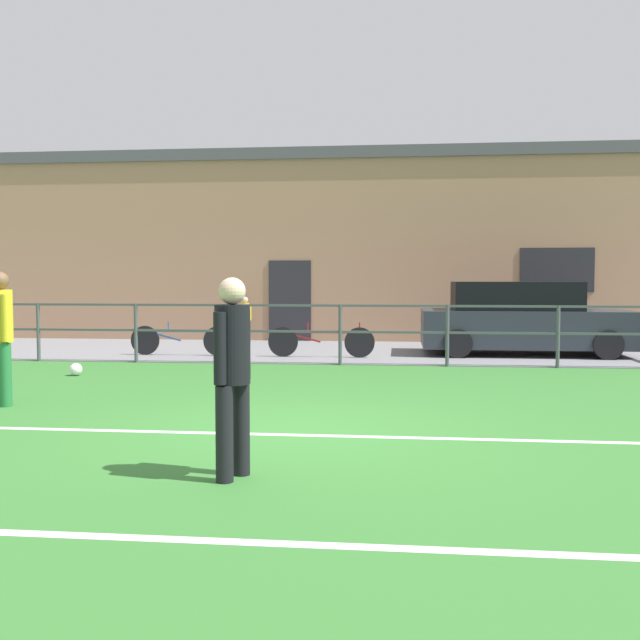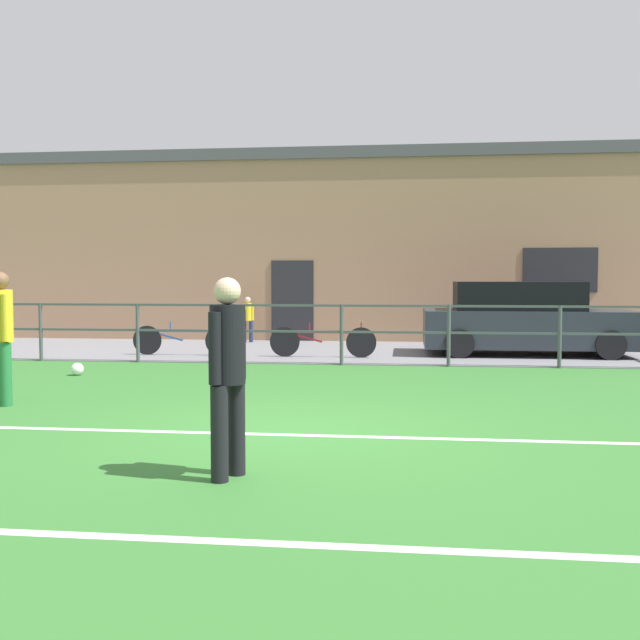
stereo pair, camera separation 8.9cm
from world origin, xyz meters
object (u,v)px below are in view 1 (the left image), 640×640
spectator_child (245,316)px  parked_car_red (522,320)px  player_goalkeeper (233,365)px  bicycle_parked_0 (321,341)px  soccer_ball_match (76,369)px  bicycle_parked_1 (181,340)px  player_striker (1,330)px

spectator_child → parked_car_red: 6.87m
player_goalkeeper → spectator_child: (-2.54, 12.30, -0.27)m
player_goalkeeper → bicycle_parked_0: size_ratio=0.75×
spectator_child → player_goalkeeper: bearing=94.7°
soccer_ball_match → bicycle_parked_0: size_ratio=0.10×
soccer_ball_match → parked_car_red: 9.08m
player_goalkeeper → parked_car_red: player_goalkeeper is taller
bicycle_parked_1 → soccer_ball_match: bearing=-105.1°
spectator_child → bicycle_parked_1: 3.32m
player_goalkeeper → bicycle_parked_0: player_goalkeeper is taller
player_goalkeeper → bicycle_parked_0: (-0.25, 9.03, -0.60)m
player_goalkeeper → soccer_ball_match: (-4.08, 5.90, -0.83)m
spectator_child → soccer_ball_match: bearing=69.4°
bicycle_parked_0 → bicycle_parked_1: bicycle_parked_0 is taller
soccer_ball_match → bicycle_parked_1: bearing=74.9°
player_striker → parked_car_red: 10.43m
spectator_child → player_striker: bearing=75.5°
soccer_ball_match → parked_car_red: size_ratio=0.05×
parked_car_red → bicycle_parked_1: size_ratio=1.98×
player_striker → soccer_ball_match: 3.00m
player_goalkeeper → parked_car_red: (3.95, 10.07, -0.18)m
player_striker → player_goalkeeper: bearing=-178.6°
spectator_child → bicycle_parked_0: (2.29, -3.27, -0.33)m
player_striker → bicycle_parked_1: player_striker is taller
parked_car_red → bicycle_parked_1: 7.26m
parked_car_red → soccer_ball_match: bearing=-152.6°
soccer_ball_match → parked_car_red: (8.04, 4.17, 0.65)m
spectator_child → parked_car_red: size_ratio=0.26×
player_striker → spectator_child: player_striker is taller
player_goalkeeper → spectator_child: size_ratio=1.44×
soccer_ball_match → bicycle_parked_0: 4.95m
bicycle_parked_0 → bicycle_parked_1: size_ratio=1.01×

